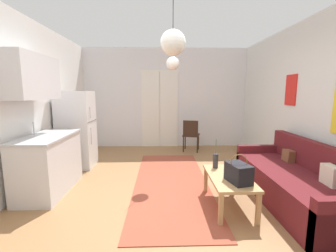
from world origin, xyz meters
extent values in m
cube|color=#996D44|center=(0.00, 0.00, -0.05)|extent=(5.07, 7.28, 0.10)
cube|color=silver|center=(0.00, 3.39, 1.37)|extent=(4.67, 0.10, 2.73)
cube|color=white|center=(-0.42, 3.33, 1.04)|extent=(0.50, 0.02, 2.08)
cube|color=white|center=(0.09, 3.33, 1.04)|extent=(0.50, 0.02, 2.08)
cube|color=white|center=(-0.17, 3.33, 2.11)|extent=(1.09, 0.03, 0.06)
cube|color=red|center=(2.22, 1.09, 1.58)|extent=(0.02, 0.32, 0.55)
cube|color=black|center=(-2.22, 0.54, 1.67)|extent=(0.02, 0.32, 0.40)
cube|color=#9E4733|center=(0.04, 0.72, 0.01)|extent=(1.22, 3.24, 0.01)
cube|color=#5B191E|center=(1.71, -0.02, 0.22)|extent=(0.85, 2.17, 0.44)
cube|color=#5B191E|center=(2.05, -0.02, 0.42)|extent=(0.15, 2.17, 0.85)
cube|color=#5B191E|center=(1.71, 1.02, 0.29)|extent=(0.85, 0.11, 0.57)
cube|color=beige|center=(1.89, -0.46, 0.56)|extent=(0.14, 0.24, 0.24)
cube|color=brown|center=(1.91, 0.47, 0.54)|extent=(0.14, 0.19, 0.19)
cube|color=tan|center=(0.78, -0.10, 0.41)|extent=(0.52, 0.97, 0.04)
cube|color=tan|center=(0.56, -0.54, 0.20)|extent=(0.05, 0.05, 0.39)
cube|color=tan|center=(1.00, -0.54, 0.20)|extent=(0.05, 0.05, 0.39)
cube|color=tan|center=(0.56, 0.35, 0.20)|extent=(0.05, 0.05, 0.39)
cube|color=tan|center=(1.00, 0.35, 0.20)|extent=(0.05, 0.05, 0.39)
cylinder|color=#2D2D33|center=(0.68, 0.23, 0.54)|extent=(0.08, 0.08, 0.21)
cylinder|color=#477F42|center=(0.68, 0.23, 0.75)|extent=(0.01, 0.01, 0.22)
cube|color=black|center=(0.83, -0.31, 0.55)|extent=(0.30, 0.37, 0.24)
torus|color=brown|center=(0.83, -0.31, 0.69)|extent=(0.21, 0.01, 0.21)
cube|color=white|center=(-1.86, 1.64, 0.78)|extent=(0.64, 0.62, 1.56)
cube|color=#4C4C51|center=(-1.54, 1.64, 0.96)|extent=(0.01, 0.59, 0.01)
cylinder|color=#B7BABF|center=(-1.52, 1.47, 1.15)|extent=(0.02, 0.02, 0.22)
cylinder|color=#B7BABF|center=(-1.52, 1.47, 0.68)|extent=(0.02, 0.02, 0.34)
cube|color=silver|center=(-1.88, 0.46, 0.43)|extent=(0.57, 1.19, 0.86)
cube|color=#B7BABF|center=(-1.88, 0.46, 0.87)|extent=(0.60, 1.22, 0.03)
cube|color=#999BA0|center=(-1.88, 0.54, 0.83)|extent=(0.36, 0.40, 0.10)
cylinder|color=#B7BABF|center=(-2.10, 0.54, 0.99)|extent=(0.02, 0.02, 0.20)
cube|color=silver|center=(-2.00, 0.46, 1.76)|extent=(0.32, 1.07, 0.65)
cylinder|color=black|center=(0.88, 2.92, 0.21)|extent=(0.03, 0.03, 0.42)
cylinder|color=black|center=(0.53, 3.01, 0.21)|extent=(0.03, 0.03, 0.42)
cylinder|color=black|center=(0.79, 2.59, 0.21)|extent=(0.03, 0.03, 0.42)
cylinder|color=black|center=(0.44, 2.68, 0.21)|extent=(0.03, 0.03, 0.42)
cube|color=black|center=(0.66, 2.80, 0.43)|extent=(0.50, 0.49, 0.04)
cube|color=black|center=(0.62, 2.62, 0.63)|extent=(0.37, 0.12, 0.39)
cylinder|color=black|center=(0.01, -0.30, 2.49)|extent=(0.01, 0.01, 0.49)
sphere|color=white|center=(0.01, -0.30, 2.10)|extent=(0.29, 0.29, 0.29)
cylinder|color=black|center=(0.09, 1.26, 2.46)|extent=(0.01, 0.01, 0.55)
sphere|color=white|center=(0.09, 1.26, 2.06)|extent=(0.24, 0.24, 0.24)
camera|label=1|loc=(-0.13, -2.94, 1.55)|focal=23.93mm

